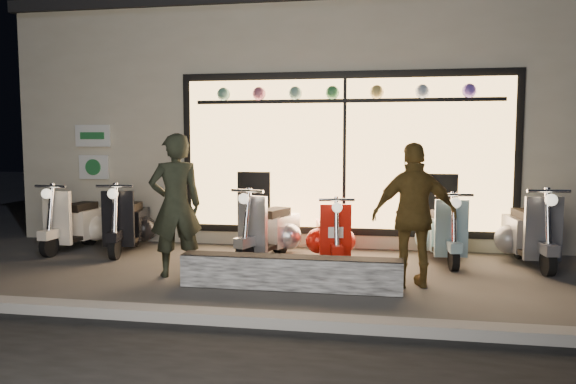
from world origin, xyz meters
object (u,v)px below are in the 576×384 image
object	(u,v)px
graffiti_barrier	(290,273)
woman	(415,215)
man	(176,205)
scooter_silver	(272,229)
scooter_red	(332,236)

from	to	relation	value
graffiti_barrier	woman	xyz separation A→B (m)	(1.46, 0.38, 0.68)
man	scooter_silver	bearing A→B (deg)	-156.81
scooter_silver	scooter_red	xyz separation A→B (m)	(0.93, -0.20, -0.03)
scooter_silver	scooter_red	size ratio (longest dim) A/B	1.07
graffiti_barrier	scooter_silver	world-z (taller)	scooter_silver
woman	man	bearing A→B (deg)	-12.08
scooter_silver	woman	xyz separation A→B (m)	(2.05, -1.41, 0.46)
graffiti_barrier	scooter_red	bearing A→B (deg)	77.87
man	woman	size ratio (longest dim) A/B	1.06
scooter_red	graffiti_barrier	bearing A→B (deg)	-113.24
scooter_red	woman	size ratio (longest dim) A/B	0.77
scooter_red	scooter_silver	bearing A→B (deg)	156.89
scooter_red	man	bearing A→B (deg)	-159.44
graffiti_barrier	man	bearing A→B (deg)	165.75
graffiti_barrier	scooter_silver	bearing A→B (deg)	108.24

